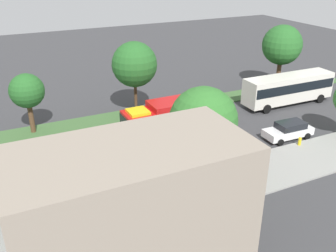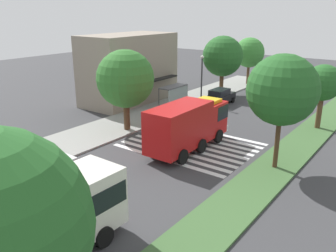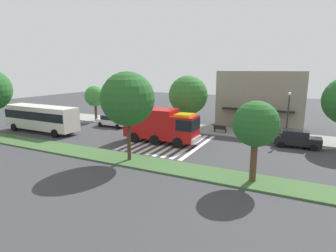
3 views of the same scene
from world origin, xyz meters
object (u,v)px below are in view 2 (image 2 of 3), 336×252
(parked_car_west, at_px, (38,168))
(median_tree_west, at_px, (282,90))
(bus_stop_shelter, at_px, (176,93))
(bench_near_shelter, at_px, (153,113))
(sidewalk_tree_west, at_px, (125,79))
(median_tree_center, at_px, (323,83))
(fire_hydrant, at_px, (26,166))
(street_lamp, at_px, (202,75))
(fire_truck, at_px, (189,123))
(sidewalk_tree_east, at_px, (249,53))
(transit_bus, at_px, (5,239))
(parked_car_mid, at_px, (220,97))
(sidewalk_tree_center, at_px, (223,56))

(parked_car_west, bearing_deg, median_tree_west, -45.11)
(bus_stop_shelter, bearing_deg, bench_near_shelter, -179.96)
(bus_stop_shelter, height_order, sidewalk_tree_west, sidewalk_tree_west)
(median_tree_center, xyz_separation_m, fire_hydrant, (-21.14, 13.18, -3.76))
(street_lamp, distance_m, sidewalk_tree_west, 12.12)
(fire_truck, height_order, sidewalk_tree_east, sidewalk_tree_east)
(transit_bus, distance_m, street_lamp, 30.01)
(parked_car_mid, bearing_deg, sidewalk_tree_east, 9.27)
(fire_hydrant, bearing_deg, sidewalk_tree_west, 2.73)
(bench_near_shelter, bearing_deg, fire_truck, -121.60)
(sidewalk_tree_center, distance_m, median_tree_west, 22.22)
(bench_near_shelter, bearing_deg, bus_stop_shelter, 0.04)
(fire_truck, distance_m, median_tree_center, 13.08)
(median_tree_west, relative_size, fire_hydrant, 11.01)
(sidewalk_tree_west, xyz_separation_m, sidewalk_tree_east, (25.48, 0.00, -0.12))
(street_lamp, bearing_deg, sidewalk_tree_east, 1.70)
(bus_stop_shelter, height_order, median_tree_center, median_tree_center)
(median_tree_west, bearing_deg, sidewalk_tree_west, 90.27)
(parked_car_west, height_order, street_lamp, street_lamp)
(parked_car_west, xyz_separation_m, sidewalk_tree_east, (36.14, 2.20, 3.75))
(transit_bus, height_order, sidewalk_tree_east, sidewalk_tree_east)
(transit_bus, height_order, bus_stop_shelter, transit_bus)
(fire_truck, height_order, street_lamp, street_lamp)
(sidewalk_tree_center, bearing_deg, median_tree_center, -116.72)
(fire_truck, bearing_deg, bench_near_shelter, 57.73)
(bench_near_shelter, relative_size, fire_hydrant, 2.29)
(sidewalk_tree_west, bearing_deg, parked_car_mid, -9.45)
(bus_stop_shelter, bearing_deg, sidewalk_tree_east, -1.63)
(parked_car_west, xyz_separation_m, sidewalk_tree_center, (28.22, 2.20, 4.03))
(parked_car_west, relative_size, parked_car_mid, 1.06)
(bus_stop_shelter, bearing_deg, transit_bus, -158.92)
(bus_stop_shelter, height_order, sidewalk_tree_east, sidewalk_tree_east)
(bench_near_shelter, xyz_separation_m, fire_hydrant, (-14.72, -0.99, -0.10))
(parked_car_west, relative_size, median_tree_west, 0.62)
(parked_car_west, bearing_deg, street_lamp, 6.37)
(fire_truck, xyz_separation_m, median_tree_west, (0.33, -6.82, 3.45))
(parked_car_west, xyz_separation_m, parked_car_mid, (23.88, -0.00, 0.07))
(fire_truck, distance_m, street_lamp, 13.96)
(fire_hydrant, bearing_deg, street_lamp, 0.25)
(transit_bus, distance_m, sidewalk_tree_east, 43.18)
(transit_bus, xyz_separation_m, street_lamp, (28.69, 8.70, 1.36))
(sidewalk_tree_center, distance_m, fire_hydrant, 28.37)
(parked_car_west, relative_size, median_tree_center, 0.82)
(transit_bus, bearing_deg, bench_near_shelter, -154.41)
(sidewalk_tree_east, bearing_deg, transit_bus, -167.81)
(fire_truck, distance_m, bench_near_shelter, 8.75)
(sidewalk_tree_west, distance_m, sidewalk_tree_center, 17.56)
(fire_truck, relative_size, street_lamp, 1.56)
(sidewalk_tree_west, bearing_deg, transit_bus, -151.32)
(bus_stop_shelter, distance_m, median_tree_center, 14.57)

